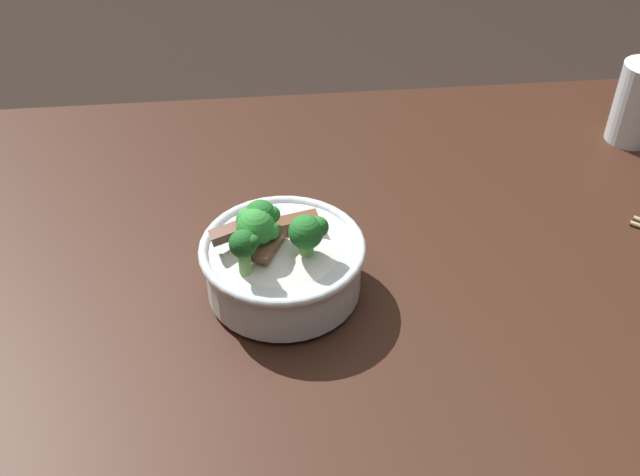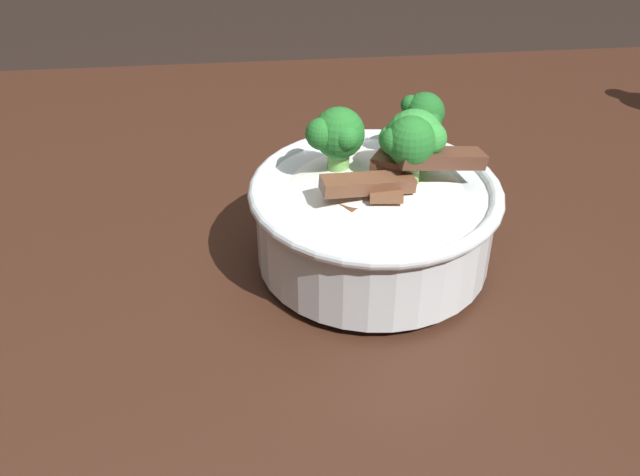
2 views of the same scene
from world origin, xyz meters
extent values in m
cube|color=#381E14|center=(0.00, 0.00, 0.76)|extent=(1.30, 0.98, 0.06)
cube|color=#381E14|center=(-0.57, 0.41, 0.36)|extent=(0.07, 0.07, 0.73)
cube|color=#381E14|center=(0.57, 0.41, 0.36)|extent=(0.07, 0.07, 0.73)
cylinder|color=silver|center=(-0.12, -0.01, 0.79)|extent=(0.09, 0.09, 0.01)
cylinder|color=silver|center=(-0.12, -0.01, 0.83)|extent=(0.19, 0.19, 0.07)
torus|color=silver|center=(-0.12, -0.01, 0.86)|extent=(0.20, 0.20, 0.01)
ellipsoid|color=white|center=(-0.12, -0.01, 0.84)|extent=(0.17, 0.17, 0.06)
cube|color=brown|center=(-0.12, 0.00, 0.87)|extent=(0.07, 0.06, 0.01)
cube|color=brown|center=(-0.14, -0.03, 0.88)|extent=(0.05, 0.06, 0.02)
cube|color=brown|center=(-0.11, 0.01, 0.88)|extent=(0.07, 0.03, 0.02)
cube|color=brown|center=(-0.12, -0.01, 0.87)|extent=(0.03, 0.07, 0.02)
cube|color=#563323|center=(-0.17, -0.01, 0.89)|extent=(0.08, 0.04, 0.02)
cylinder|color=#7AB256|center=(-0.14, -0.01, 0.88)|extent=(0.02, 0.02, 0.03)
sphere|color=#237028|center=(-0.14, -0.01, 0.90)|extent=(0.04, 0.04, 0.04)
sphere|color=#237028|center=(-0.13, -0.01, 0.90)|extent=(0.02, 0.02, 0.02)
sphere|color=#237028|center=(-0.14, 0.00, 0.91)|extent=(0.02, 0.02, 0.02)
cylinder|color=#7AB256|center=(-0.16, -0.06, 0.88)|extent=(0.02, 0.02, 0.03)
sphere|color=#1E6023|center=(-0.16, -0.06, 0.90)|extent=(0.03, 0.03, 0.03)
sphere|color=#1E6023|center=(-0.15, -0.06, 0.91)|extent=(0.02, 0.02, 0.02)
sphere|color=#1E6023|center=(-0.17, -0.05, 0.90)|extent=(0.02, 0.02, 0.02)
cylinder|color=#6BA84C|center=(-0.15, -0.02, 0.87)|extent=(0.01, 0.01, 0.02)
sphere|color=green|center=(-0.15, -0.02, 0.90)|extent=(0.05, 0.05, 0.05)
sphere|color=green|center=(-0.13, -0.03, 0.90)|extent=(0.02, 0.02, 0.02)
sphere|color=green|center=(-0.16, -0.01, 0.90)|extent=(0.03, 0.03, 0.03)
cylinder|color=#6BA84C|center=(-0.09, -0.04, 0.87)|extent=(0.02, 0.02, 0.02)
sphere|color=#237028|center=(-0.09, -0.04, 0.90)|extent=(0.04, 0.04, 0.04)
sphere|color=#237028|center=(-0.08, -0.03, 0.90)|extent=(0.03, 0.03, 0.03)
sphere|color=#237028|center=(-0.10, -0.02, 0.90)|extent=(0.02, 0.02, 0.02)
cylinder|color=white|center=(0.47, 0.29, 0.79)|extent=(0.07, 0.07, 0.00)
cylinder|color=white|center=(0.47, 0.29, 0.85)|extent=(0.07, 0.07, 0.13)
cylinder|color=olive|center=(0.47, 0.29, 0.83)|extent=(0.06, 0.06, 0.09)
camera|label=1|loc=(-0.14, -0.72, 1.46)|focal=42.83mm
camera|label=2|loc=(-0.02, 0.48, 1.16)|focal=41.06mm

